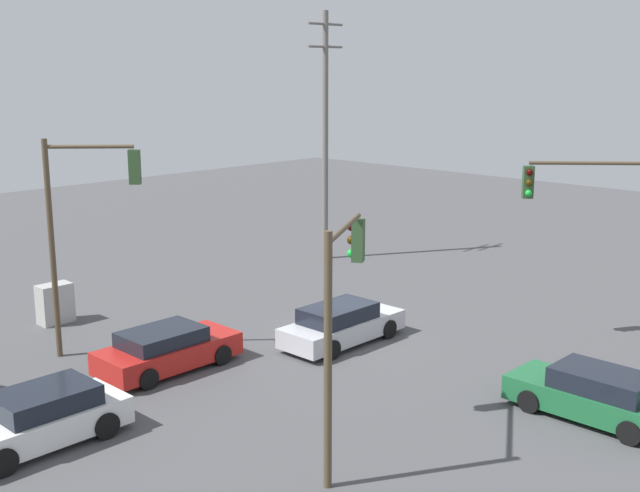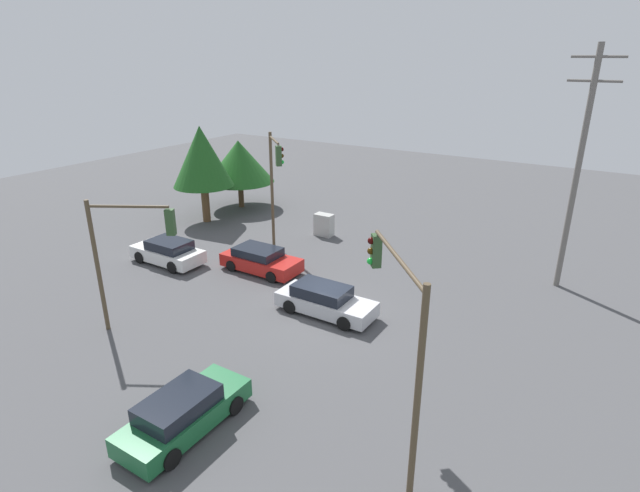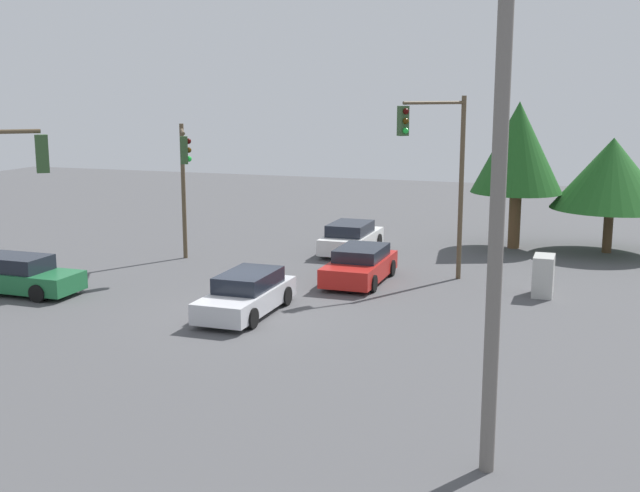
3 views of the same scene
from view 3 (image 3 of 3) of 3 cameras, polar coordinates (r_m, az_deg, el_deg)
The scene contains 11 objects.
ground_plane at distance 26.04m, azimuth -5.36°, elevation -4.85°, with size 80.00×80.00×0.00m, color #4C4C4F.
sedan_red at distance 30.18m, azimuth 2.87°, elevation -1.36°, with size 4.37×1.98×1.31m.
sedan_silver at distance 25.95m, azimuth -5.23°, elevation -3.43°, with size 4.56×1.85×1.34m.
sedan_green at distance 30.36m, azimuth -20.63°, elevation -1.97°, with size 1.86×4.39×1.35m.
sedan_white at distance 35.47m, azimuth 2.23°, elevation 0.57°, with size 4.24×1.95×1.38m.
traffic_signal_cross at distance 29.88m, azimuth 8.53°, elevation 6.15°, with size 2.25×2.14×6.91m.
traffic_signal_aux at distance 33.07m, azimuth -9.65°, elevation 5.35°, with size 3.10×1.97×5.73m.
utility_pole_tall at distance 14.54m, azimuth 12.68°, elevation 6.67°, with size 2.20×0.28×11.52m.
electrical_cabinet at distance 29.14m, azimuth 15.60°, elevation -2.04°, with size 1.19×0.70×1.43m, color #B2B2AD.
tree_corner at distance 37.19m, azimuth 13.89°, elevation 6.78°, with size 4.10×4.10×6.62m.
tree_behind at distance 37.39m, azimuth 20.04°, elevation 4.85°, with size 5.17×5.17×5.08m.
Camera 3 is at (22.77, 10.46, 7.10)m, focal length 45.00 mm.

